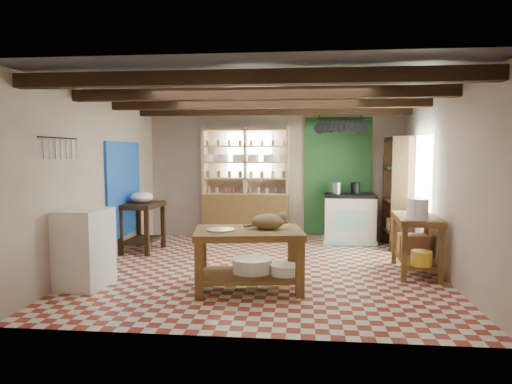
# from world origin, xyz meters

# --- Properties ---
(floor) EXTENTS (5.00, 5.00, 0.02)m
(floor) POSITION_xyz_m (0.00, 0.00, -0.01)
(floor) COLOR maroon
(floor) RESTS_ON ground
(ceiling) EXTENTS (5.00, 5.00, 0.02)m
(ceiling) POSITION_xyz_m (0.00, 0.00, 2.60)
(ceiling) COLOR #414246
(ceiling) RESTS_ON wall_back
(wall_back) EXTENTS (5.00, 0.04, 2.60)m
(wall_back) POSITION_xyz_m (0.00, 2.50, 1.30)
(wall_back) COLOR #B9A695
(wall_back) RESTS_ON floor
(wall_front) EXTENTS (5.00, 0.04, 2.60)m
(wall_front) POSITION_xyz_m (0.00, -2.50, 1.30)
(wall_front) COLOR #B9A695
(wall_front) RESTS_ON floor
(wall_left) EXTENTS (0.04, 5.00, 2.60)m
(wall_left) POSITION_xyz_m (-2.50, 0.00, 1.30)
(wall_left) COLOR #B9A695
(wall_left) RESTS_ON floor
(wall_right) EXTENTS (0.04, 5.00, 2.60)m
(wall_right) POSITION_xyz_m (2.50, 0.00, 1.30)
(wall_right) COLOR #B9A695
(wall_right) RESTS_ON floor
(ceiling_beams) EXTENTS (5.00, 3.80, 0.15)m
(ceiling_beams) POSITION_xyz_m (0.00, 0.00, 2.48)
(ceiling_beams) COLOR #321F11
(ceiling_beams) RESTS_ON ceiling
(blue_wall_patch) EXTENTS (0.04, 1.40, 1.60)m
(blue_wall_patch) POSITION_xyz_m (-2.47, 0.90, 1.10)
(blue_wall_patch) COLOR blue
(blue_wall_patch) RESTS_ON wall_left
(green_wall_patch) EXTENTS (1.30, 0.04, 2.30)m
(green_wall_patch) POSITION_xyz_m (1.25, 2.47, 1.25)
(green_wall_patch) COLOR #1E4D24
(green_wall_patch) RESTS_ON wall_back
(window_back) EXTENTS (0.90, 0.02, 0.80)m
(window_back) POSITION_xyz_m (-0.50, 2.48, 1.70)
(window_back) COLOR silver
(window_back) RESTS_ON wall_back
(window_right) EXTENTS (0.02, 1.30, 1.20)m
(window_right) POSITION_xyz_m (2.48, 1.00, 1.40)
(window_right) COLOR silver
(window_right) RESTS_ON wall_right
(utensil_rail) EXTENTS (0.06, 0.90, 0.28)m
(utensil_rail) POSITION_xyz_m (-2.44, -1.20, 1.78)
(utensil_rail) COLOR black
(utensil_rail) RESTS_ON wall_left
(pot_rack) EXTENTS (0.86, 0.12, 0.36)m
(pot_rack) POSITION_xyz_m (1.25, 2.05, 2.18)
(pot_rack) COLOR black
(pot_rack) RESTS_ON ceiling
(shelving_unit) EXTENTS (1.70, 0.34, 2.20)m
(shelving_unit) POSITION_xyz_m (-0.55, 2.31, 1.10)
(shelving_unit) COLOR tan
(shelving_unit) RESTS_ON floor
(tall_rack) EXTENTS (0.40, 0.86, 2.00)m
(tall_rack) POSITION_xyz_m (2.28, 1.80, 1.00)
(tall_rack) COLOR #321F11
(tall_rack) RESTS_ON floor
(work_table) EXTENTS (1.46, 1.09, 0.76)m
(work_table) POSITION_xyz_m (-0.11, -0.98, 0.38)
(work_table) COLOR brown
(work_table) RESTS_ON floor
(stove) EXTENTS (0.98, 0.67, 0.94)m
(stove) POSITION_xyz_m (1.46, 2.15, 0.47)
(stove) COLOR beige
(stove) RESTS_ON floor
(prep_table) EXTENTS (0.63, 0.88, 0.85)m
(prep_table) POSITION_xyz_m (-2.20, 1.02, 0.43)
(prep_table) COLOR #321F11
(prep_table) RESTS_ON floor
(white_cabinet) EXTENTS (0.61, 0.71, 1.00)m
(white_cabinet) POSITION_xyz_m (-2.22, -1.09, 0.50)
(white_cabinet) COLOR white
(white_cabinet) RESTS_ON floor
(right_counter) EXTENTS (0.66, 1.19, 0.82)m
(right_counter) POSITION_xyz_m (2.18, 0.02, 0.41)
(right_counter) COLOR brown
(right_counter) RESTS_ON floor
(cat) EXTENTS (0.51, 0.44, 0.19)m
(cat) POSITION_xyz_m (0.13, -0.89, 0.85)
(cat) COLOR #9B845A
(cat) RESTS_ON work_table
(steel_tray) EXTENTS (0.39, 0.39, 0.02)m
(steel_tray) POSITION_xyz_m (-0.44, -1.08, 0.77)
(steel_tray) COLOR #A7A8AF
(steel_tray) RESTS_ON work_table
(basin_large) EXTENTS (0.58, 0.58, 0.18)m
(basin_large) POSITION_xyz_m (-0.06, -0.92, 0.29)
(basin_large) COLOR white
(basin_large) RESTS_ON work_table
(basin_small) EXTENTS (0.41, 0.41, 0.13)m
(basin_small) POSITION_xyz_m (0.35, -1.01, 0.26)
(basin_small) COLOR white
(basin_small) RESTS_ON work_table
(kettle_left) EXTENTS (0.19, 0.19, 0.21)m
(kettle_left) POSITION_xyz_m (1.21, 2.16, 1.04)
(kettle_left) COLOR #A7A8AF
(kettle_left) RESTS_ON stove
(kettle_right) EXTENTS (0.18, 0.18, 0.22)m
(kettle_right) POSITION_xyz_m (1.56, 2.15, 1.04)
(kettle_right) COLOR black
(kettle_right) RESTS_ON stove
(enamel_bowl) EXTENTS (0.42, 0.42, 0.19)m
(enamel_bowl) POSITION_xyz_m (-2.20, 1.02, 0.95)
(enamel_bowl) COLOR white
(enamel_bowl) RESTS_ON prep_table
(white_bucket) EXTENTS (0.30, 0.30, 0.28)m
(white_bucket) POSITION_xyz_m (2.10, -0.32, 0.96)
(white_bucket) COLOR white
(white_bucket) RESTS_ON right_counter
(wicker_basket) EXTENTS (0.43, 0.35, 0.28)m
(wicker_basket) POSITION_xyz_m (2.20, 0.32, 0.36)
(wicker_basket) COLOR #AB7245
(wicker_basket) RESTS_ON right_counter
(yellow_tub) EXTENTS (0.29, 0.29, 0.20)m
(yellow_tub) POSITION_xyz_m (2.15, -0.43, 0.32)
(yellow_tub) COLOR yellow
(yellow_tub) RESTS_ON right_counter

